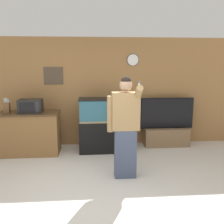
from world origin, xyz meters
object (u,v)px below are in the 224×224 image
at_px(knife_block, 7,107).
at_px(person_standing, 125,126).
at_px(aquarium_on_stand, 103,125).
at_px(microwave, 31,106).
at_px(tv_on_stand, 166,132).
at_px(counter_island, 30,133).

bearing_deg(knife_block, person_standing, -28.98).
bearing_deg(aquarium_on_stand, microwave, -179.23).
xyz_separation_m(tv_on_stand, person_standing, (-1.24, -1.64, 0.58)).
height_order(counter_island, microwave, microwave).
bearing_deg(person_standing, microwave, 144.79).
height_order(counter_island, aquarium_on_stand, aquarium_on_stand).
bearing_deg(knife_block, tv_on_stand, 4.84).
height_order(knife_block, tv_on_stand, knife_block).
xyz_separation_m(knife_block, aquarium_on_stand, (2.08, 0.03, -0.44)).
distance_m(counter_island, microwave, 0.61).
bearing_deg(microwave, knife_block, -178.81).
bearing_deg(person_standing, aquarium_on_stand, 103.39).
xyz_separation_m(counter_island, microwave, (0.04, 0.02, 0.61)).
xyz_separation_m(counter_island, aquarium_on_stand, (1.62, 0.04, 0.14)).
distance_m(counter_island, aquarium_on_stand, 1.63).
height_order(knife_block, aquarium_on_stand, knife_block).
relative_size(knife_block, person_standing, 0.18).
height_order(microwave, aquarium_on_stand, aquarium_on_stand).
bearing_deg(aquarium_on_stand, counter_island, -178.62).
xyz_separation_m(aquarium_on_stand, tv_on_stand, (1.56, 0.28, -0.27)).
distance_m(counter_island, knife_block, 0.74).
bearing_deg(aquarium_on_stand, tv_on_stand, 10.06).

